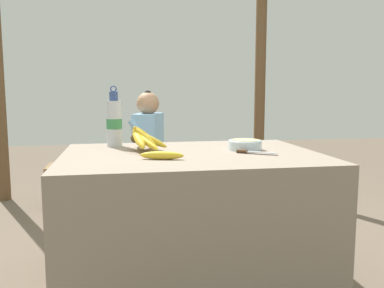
% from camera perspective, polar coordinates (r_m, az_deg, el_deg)
% --- Properties ---
extents(ground_plane, '(12.00, 12.00, 0.00)m').
position_cam_1_polar(ground_plane, '(2.31, -0.12, -18.96)').
color(ground_plane, brown).
extents(market_counter, '(1.31, 0.94, 0.71)m').
position_cam_1_polar(market_counter, '(2.18, -0.12, -10.56)').
color(market_counter, gray).
rests_on(market_counter, ground_plane).
extents(banana_bunch_ripe, '(0.20, 0.36, 0.15)m').
position_cam_1_polar(banana_bunch_ripe, '(2.18, -6.93, 0.81)').
color(banana_bunch_ripe, '#4C381E').
rests_on(banana_bunch_ripe, market_counter).
extents(serving_bowl, '(0.18, 0.18, 0.06)m').
position_cam_1_polar(serving_bowl, '(2.22, 7.44, -0.02)').
color(serving_bowl, silver).
rests_on(serving_bowl, market_counter).
extents(water_bottle, '(0.09, 0.09, 0.35)m').
position_cam_1_polar(water_bottle, '(2.37, -10.86, 3.00)').
color(water_bottle, silver).
rests_on(water_bottle, market_counter).
extents(loose_banana_front, '(0.21, 0.09, 0.04)m').
position_cam_1_polar(loose_banana_front, '(1.90, -4.25, -1.60)').
color(loose_banana_front, gold).
rests_on(loose_banana_front, market_counter).
extents(knife, '(0.19, 0.13, 0.02)m').
position_cam_1_polar(knife, '(2.09, 8.24, -1.08)').
color(knife, '#BCBCC1').
rests_on(knife, market_counter).
extents(wooden_bench, '(1.59, 0.32, 0.39)m').
position_cam_1_polar(wooden_bench, '(3.68, -7.36, -3.58)').
color(wooden_bench, brown).
rests_on(wooden_bench, ground_plane).
extents(seated_vendor, '(0.47, 0.43, 1.03)m').
position_cam_1_polar(seated_vendor, '(3.62, -6.82, 0.48)').
color(seated_vendor, '#473828').
rests_on(seated_vendor, ground_plane).
extents(banana_bunch_green, '(0.18, 0.29, 0.15)m').
position_cam_1_polar(banana_bunch_green, '(3.66, -13.59, -1.68)').
color(banana_bunch_green, '#4C381E').
rests_on(banana_bunch_green, wooden_bench).
extents(support_post_far, '(0.11, 0.11, 2.21)m').
position_cam_1_polar(support_post_far, '(4.27, 9.52, 8.34)').
color(support_post_far, brown).
rests_on(support_post_far, ground_plane).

